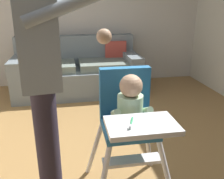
{
  "coord_description": "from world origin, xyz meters",
  "views": [
    {
      "loc": [
        -0.13,
        -1.81,
        1.36
      ],
      "look_at": [
        0.18,
        -0.16,
        0.77
      ],
      "focal_mm": 39.74,
      "sensor_mm": 36.0,
      "label": 1
    }
  ],
  "objects": [
    {
      "name": "ground",
      "position": [
        0.0,
        0.0,
        -0.05
      ],
      "size": [
        6.02,
        6.58,
        0.1
      ],
      "primitive_type": "cube",
      "color": "#A07844"
    },
    {
      "name": "wall_far",
      "position": [
        0.0,
        2.52,
        1.28
      ],
      "size": [
        5.22,
        0.06,
        2.56
      ],
      "primitive_type": "cube",
      "color": "silver",
      "rests_on": "ground"
    },
    {
      "name": "couch",
      "position": [
        0.03,
        2.0,
        0.33
      ],
      "size": [
        1.9,
        0.86,
        0.86
      ],
      "rotation": [
        0.0,
        0.0,
        -1.57
      ],
      "color": "slate",
      "rests_on": "ground"
    },
    {
      "name": "high_chair",
      "position": [
        0.27,
        -0.32,
        0.65
      ],
      "size": [
        0.62,
        0.73,
        0.94
      ],
      "rotation": [
        0.0,
        0.0,
        -1.58
      ],
      "color": "white",
      "rests_on": "ground"
    },
    {
      "name": "adult_standing",
      "position": [
        -0.27,
        -0.4,
        0.96
      ],
      "size": [
        0.56,
        0.5,
        1.68
      ],
      "rotation": [
        0.0,
        0.0,
        0.13
      ],
      "color": "#312A39",
      "rests_on": "ground"
    }
  ]
}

